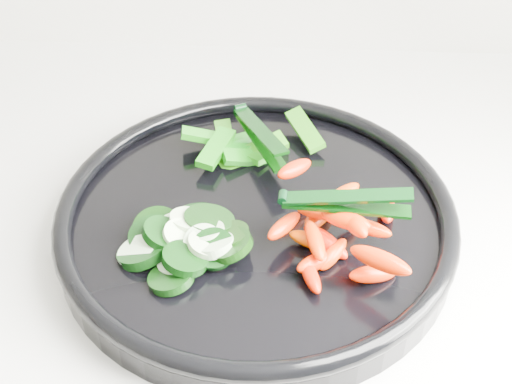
{
  "coord_description": "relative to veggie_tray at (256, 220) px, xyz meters",
  "views": [
    {
      "loc": [
        0.24,
        1.15,
        1.41
      ],
      "look_at": [
        0.22,
        1.64,
        0.99
      ],
      "focal_mm": 50.0,
      "sensor_mm": 36.0,
      "label": 1
    }
  ],
  "objects": [
    {
      "name": "tong_pepper",
      "position": [
        -0.0,
        0.1,
        0.03
      ],
      "size": [
        0.06,
        0.11,
        0.02
      ],
      "color": "black",
      "rests_on": "pepper_pile"
    },
    {
      "name": "carrot_pile",
      "position": [
        0.07,
        -0.03,
        0.02
      ],
      "size": [
        0.13,
        0.16,
        0.05
      ],
      "color": "#EC2B00",
      "rests_on": "veggie_tray"
    },
    {
      "name": "pepper_pile",
      "position": [
        -0.02,
        0.1,
        0.01
      ],
      "size": [
        0.15,
        0.1,
        0.03
      ],
      "color": "#0D6D0A",
      "rests_on": "veggie_tray"
    },
    {
      "name": "tong_carrot",
      "position": [
        0.08,
        -0.03,
        0.05
      ],
      "size": [
        0.11,
        0.02,
        0.02
      ],
      "color": "black",
      "rests_on": "carrot_pile"
    },
    {
      "name": "cucumber_pile",
      "position": [
        -0.06,
        -0.04,
        0.01
      ],
      "size": [
        0.13,
        0.13,
        0.04
      ],
      "color": "black",
      "rests_on": "veggie_tray"
    },
    {
      "name": "veggie_tray",
      "position": [
        0.0,
        0.0,
        0.0
      ],
      "size": [
        0.5,
        0.5,
        0.04
      ],
      "color": "black",
      "rests_on": "counter"
    }
  ]
}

